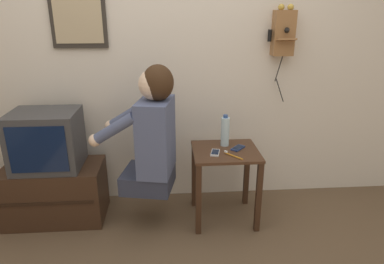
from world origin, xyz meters
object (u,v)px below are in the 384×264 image
television (47,140)px  framed_picture (78,12)px  person (152,132)px  cell_phone_held (215,153)px  water_bottle (225,131)px  wall_phone_antique (283,32)px  cell_phone_spare (238,148)px  toothbrush (232,155)px

television → framed_picture: bearing=48.3°
person → framed_picture: size_ratio=1.79×
framed_picture → cell_phone_held: framed_picture is taller
person → framed_picture: framed_picture is taller
person → cell_phone_held: size_ratio=6.88×
television → water_bottle: 1.35m
television → wall_phone_antique: 1.98m
television → framed_picture: size_ratio=0.94×
cell_phone_spare → water_bottle: (-0.09, 0.08, 0.11)m
cell_phone_held → water_bottle: bearing=71.8°
wall_phone_antique → water_bottle: 0.89m
cell_phone_spare → wall_phone_antique: bearing=80.8°
cell_phone_held → framed_picture: bearing=169.6°
framed_picture → toothbrush: 1.56m
cell_phone_spare → framed_picture: bearing=-156.0°
cell_phone_held → toothbrush: size_ratio=0.96×
cell_phone_held → wall_phone_antique: bearing=48.4°
wall_phone_antique → toothbrush: size_ratio=5.41×
cell_phone_held → water_bottle: (0.10, 0.15, 0.11)m
cell_phone_held → toothbrush: 0.13m
person → water_bottle: (0.55, 0.15, -0.06)m
person → television: bearing=91.1°
person → water_bottle: 0.58m
person → cell_phone_held: bearing=-79.5°
television → wall_phone_antique: (1.82, 0.25, 0.75)m
wall_phone_antique → cell_phone_spare: 0.97m
water_bottle → person: bearing=-165.0°
cell_phone_held → cell_phone_spare: size_ratio=1.01×
toothbrush → cell_phone_spare: bearing=23.1°
cell_phone_held → cell_phone_spare: 0.20m
framed_picture → wall_phone_antique: bearing=-1.6°
television → cell_phone_spare: 1.44m
wall_phone_antique → toothbrush: wall_phone_antique is taller
person → cell_phone_held: person is taller
television → cell_phone_held: television is taller
cell_phone_spare → television: bearing=-141.8°
water_bottle → television: bearing=-179.8°
television → cell_phone_held: 1.26m
wall_phone_antique → cell_phone_held: (-0.57, -0.40, -0.83)m
television → water_bottle: television is taller
framed_picture → water_bottle: (1.09, -0.29, -0.86)m
wall_phone_antique → framed_picture: bearing=178.4°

